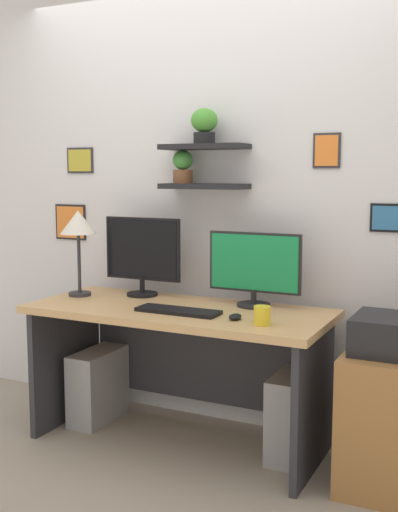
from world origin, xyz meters
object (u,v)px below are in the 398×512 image
desk (183,344)px  computer_tower_left (98,386)px  monitor_left (142,254)px  printer (396,335)px  drawer_cabinet (393,421)px  computer_tower_right (293,415)px  keyboard (178,311)px  coffee_mug (262,315)px  desk_lamp (78,227)px  monitor_right (254,267)px  computer_mouse (235,317)px

desk → computer_tower_left: size_ratio=3.83×
monitor_left → computer_tower_left: (-0.23, -0.14, -0.78)m
printer → drawer_cabinet: bearing=90.0°
printer → computer_tower_right: bearing=167.1°
keyboard → coffee_mug: 0.48m
desk → drawer_cabinet: desk is taller
desk → desk_lamp: 0.91m
monitor_left → computer_tower_right: monitor_left is taller
desk → keyboard: keyboard is taller
monitor_left → desk_lamp: (-0.33, -0.17, 0.16)m
drawer_cabinet → printer: (0.00, -0.00, 0.41)m
computer_tower_left → computer_tower_right: size_ratio=0.96×
printer → coffee_mug: bearing=-164.4°
desk_lamp → computer_tower_left: desk_lamp is taller
printer → computer_tower_right: printer is taller
monitor_right → drawer_cabinet: size_ratio=0.80×
drawer_cabinet → keyboard: bearing=-174.2°
keyboard → computer_tower_left: size_ratio=1.04×
desk_lamp → printer: bearing=-1.5°
monitor_right → computer_tower_left: bearing=-171.5°
computer_mouse → keyboard: bearing=177.3°
monitor_right → computer_tower_left: monitor_right is taller
desk → monitor_right: monitor_right is taller
desk_lamp → printer: (1.80, -0.05, -0.42)m
monitor_left → monitor_right: bearing=-0.0°
monitor_left → computer_tower_left: monitor_left is taller
drawer_cabinet → coffee_mug: bearing=-164.4°
desk → monitor_right: size_ratio=3.14×
monitor_right → computer_tower_right: size_ratio=1.17×
printer → computer_tower_left: printer is taller
desk → monitor_left: monitor_left is taller
monitor_right → computer_tower_left: 1.20m
monitor_left → monitor_right: (0.69, -0.00, -0.03)m
coffee_mug → computer_tower_left: size_ratio=0.21×
desk_lamp → computer_mouse: bearing=-9.2°
keyboard → drawer_cabinet: 1.16m
desk → computer_tower_right: (0.61, 0.06, -0.32)m
desk_lamp → coffee_mug: (1.21, -0.21, -0.36)m
drawer_cabinet → computer_tower_left: drawer_cabinet is taller
desk → coffee_mug: coffee_mug is taller
keyboard → coffee_mug: coffee_mug is taller
desk_lamp → printer: 1.85m
desk → computer_tower_right: bearing=6.1°
drawer_cabinet → computer_tower_right: (-0.52, 0.12, -0.10)m
monitor_left → printer: 1.51m
monitor_left → coffee_mug: monitor_left is taller
coffee_mug → monitor_right: bearing=116.4°
monitor_right → desk_lamp: size_ratio=1.04×
coffee_mug → computer_tower_left: (-1.11, 0.24, -0.58)m
desk → coffee_mug: 0.63m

